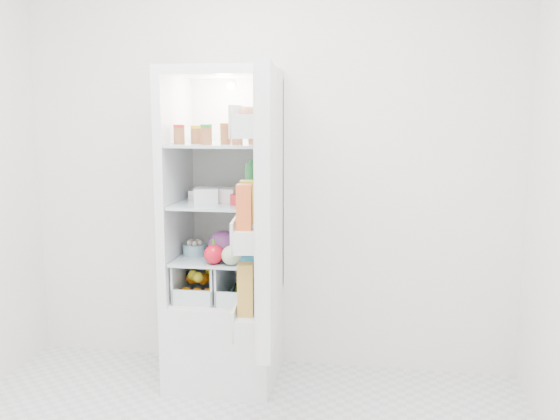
% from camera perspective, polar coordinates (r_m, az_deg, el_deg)
% --- Properties ---
extents(room_walls, '(3.02, 3.02, 2.61)m').
position_cam_1_polar(room_walls, '(2.30, -8.09, 9.61)').
color(room_walls, white).
rests_on(room_walls, ground).
extents(refrigerator, '(0.60, 0.60, 1.80)m').
position_cam_1_polar(refrigerator, '(3.66, -4.94, -5.19)').
color(refrigerator, silver).
rests_on(refrigerator, ground).
extents(shelf_low, '(0.49, 0.53, 0.01)m').
position_cam_1_polar(shelf_low, '(3.59, -5.20, -4.27)').
color(shelf_low, silver).
rests_on(shelf_low, refrigerator).
extents(shelf_mid, '(0.49, 0.53, 0.02)m').
position_cam_1_polar(shelf_mid, '(3.53, -5.28, 0.63)').
color(shelf_mid, silver).
rests_on(shelf_mid, refrigerator).
extents(shelf_top, '(0.49, 0.53, 0.02)m').
position_cam_1_polar(shelf_top, '(3.50, -5.36, 5.99)').
color(shelf_top, silver).
rests_on(shelf_top, refrigerator).
extents(crisper_left, '(0.23, 0.46, 0.22)m').
position_cam_1_polar(crisper_left, '(3.65, -7.05, -6.17)').
color(crisper_left, silver).
rests_on(crisper_left, refrigerator).
extents(crisper_right, '(0.23, 0.46, 0.22)m').
position_cam_1_polar(crisper_right, '(3.59, -3.27, -6.37)').
color(crisper_right, silver).
rests_on(crisper_right, refrigerator).
extents(condiment_jars, '(0.46, 0.16, 0.08)m').
position_cam_1_polar(condiment_jars, '(3.39, -5.85, 6.73)').
color(condiment_jars, '#B21919').
rests_on(condiment_jars, shelf_top).
extents(squeeze_bottle, '(0.06, 0.06, 0.18)m').
position_cam_1_polar(squeeze_bottle, '(3.51, -1.76, 7.64)').
color(squeeze_bottle, silver).
rests_on(squeeze_bottle, shelf_top).
extents(tub_white, '(0.16, 0.16, 0.08)m').
position_cam_1_polar(tub_white, '(3.48, -6.77, 1.32)').
color(tub_white, silver).
rests_on(tub_white, shelf_mid).
extents(tub_cream, '(0.15, 0.15, 0.08)m').
position_cam_1_polar(tub_cream, '(3.52, -4.96, 1.39)').
color(tub_cream, white).
rests_on(tub_cream, shelf_mid).
extents(tin_red, '(0.11, 0.11, 0.06)m').
position_cam_1_polar(tin_red, '(3.40, -3.86, 0.96)').
color(tin_red, red).
rests_on(tin_red, shelf_mid).
extents(foil_tray, '(0.20, 0.16, 0.04)m').
position_cam_1_polar(foil_tray, '(3.74, -6.95, 1.54)').
color(foil_tray, silver).
rests_on(foil_tray, shelf_mid).
extents(tub_green, '(0.11, 0.15, 0.09)m').
position_cam_1_polar(tub_green, '(3.59, -2.23, 1.61)').
color(tub_green, '#3A8148').
rests_on(tub_green, shelf_mid).
extents(red_cabbage, '(0.16, 0.16, 0.16)m').
position_cam_1_polar(red_cabbage, '(3.47, -5.21, -3.20)').
color(red_cabbage, '#561D4D').
rests_on(red_cabbage, shelf_low).
extents(bell_pepper, '(0.11, 0.11, 0.11)m').
position_cam_1_polar(bell_pepper, '(3.38, -6.07, -4.05)').
color(bell_pepper, red).
rests_on(bell_pepper, shelf_low).
extents(mushroom_bowl, '(0.14, 0.14, 0.06)m').
position_cam_1_polar(mushroom_bowl, '(3.61, -7.80, -3.60)').
color(mushroom_bowl, '#7BAAB8').
rests_on(mushroom_bowl, shelf_low).
extents(salad_bag, '(0.11, 0.11, 0.11)m').
position_cam_1_polar(salad_bag, '(3.35, -4.47, -4.15)').
color(salad_bag, '#B6CB98').
rests_on(salad_bag, shelf_low).
extents(citrus_pile, '(0.20, 0.24, 0.16)m').
position_cam_1_polar(citrus_pile, '(3.61, -7.30, -6.66)').
color(citrus_pile, orange).
rests_on(citrus_pile, refrigerator).
extents(veg_pile, '(0.16, 0.30, 0.10)m').
position_cam_1_polar(veg_pile, '(3.60, -3.19, -7.10)').
color(veg_pile, '#1E4D19').
rests_on(veg_pile, refrigerator).
extents(fridge_door, '(0.23, 0.60, 1.30)m').
position_cam_1_polar(fridge_door, '(2.90, -1.71, -0.32)').
color(fridge_door, silver).
rests_on(fridge_door, refrigerator).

